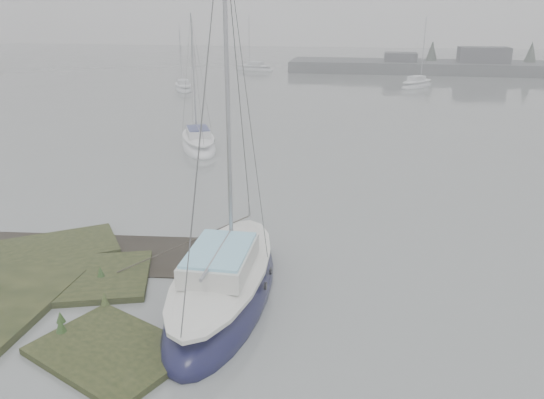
# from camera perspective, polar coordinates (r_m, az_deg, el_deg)

# --- Properties ---
(ground) EXTENTS (160.00, 160.00, 0.00)m
(ground) POSITION_cam_1_polar(r_m,az_deg,el_deg) (41.37, 1.49, 9.10)
(ground) COLOR slate
(ground) RESTS_ON ground
(far_shoreline) EXTENTS (60.00, 8.00, 4.15)m
(far_shoreline) POSITION_cam_1_polar(r_m,az_deg,el_deg) (75.33, 26.74, 12.55)
(far_shoreline) COLOR #4C4F51
(far_shoreline) RESTS_ON ground
(sailboat_main) EXTENTS (2.58, 7.65, 10.76)m
(sailboat_main) POSITION_cam_1_polar(r_m,az_deg,el_deg) (15.10, -5.18, -9.37)
(sailboat_main) COLOR black
(sailboat_main) RESTS_ON ground
(sailboat_white) EXTENTS (4.08, 6.01, 8.11)m
(sailboat_white) POSITION_cam_1_polar(r_m,az_deg,el_deg) (31.46, -7.93, 5.96)
(sailboat_white) COLOR white
(sailboat_white) RESTS_ON ground
(sailboat_far_a) EXTENTS (3.57, 5.06, 6.85)m
(sailboat_far_a) POSITION_cam_1_polar(r_m,az_deg,el_deg) (55.08, -9.52, 11.74)
(sailboat_far_a) COLOR silver
(sailboat_far_a) RESTS_ON ground
(sailboat_far_b) EXTENTS (4.44, 5.41, 7.54)m
(sailboat_far_b) POSITION_cam_1_polar(r_m,az_deg,el_deg) (58.42, 15.31, 11.79)
(sailboat_far_b) COLOR #AEB4B7
(sailboat_far_b) RESTS_ON ground
(sailboat_far_c) EXTENTS (5.71, 3.13, 7.66)m
(sailboat_far_c) POSITION_cam_1_polar(r_m,az_deg,el_deg) (72.14, -1.91, 13.86)
(sailboat_far_c) COLOR silver
(sailboat_far_c) RESTS_ON ground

